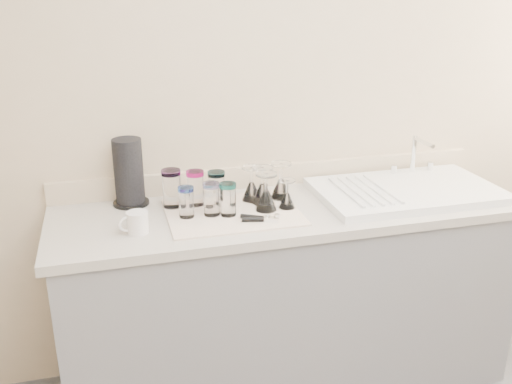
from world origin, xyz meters
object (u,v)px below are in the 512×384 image
object	(u,v)px
tumbler_teal	(172,188)
goblet_back_left	(252,189)
can_opener	(260,219)
tumbler_magenta	(186,202)
white_mug	(137,223)
goblet_extra	(262,191)
goblet_front_left	(266,198)
tumbler_blue	(211,199)
goblet_back_right	(281,186)
sink_unit	(406,190)
tumbler_cyan	(195,188)
tumbler_lavender	(228,199)
tumbler_purple	(217,188)
goblet_front_right	(287,198)
paper_towel_roll	(129,173)

from	to	relation	value
tumbler_teal	goblet_back_left	distance (m)	0.35
goblet_back_left	can_opener	world-z (taller)	goblet_back_left
tumbler_magenta	white_mug	bearing A→B (deg)	-156.34
goblet_extra	goblet_front_left	bearing A→B (deg)	-94.92
tumbler_blue	goblet_back_left	bearing A→B (deg)	30.90
goblet_back_left	tumbler_teal	bearing A→B (deg)	177.55
goblet_back_right	goblet_front_left	distance (m)	0.16
sink_unit	goblet_back_right	xyz separation A→B (m)	(-0.58, 0.09, 0.04)
tumbler_cyan	tumbler_blue	xyz separation A→B (m)	(0.04, -0.13, -0.01)
sink_unit	white_mug	xyz separation A→B (m)	(-1.22, -0.11, 0.02)
sink_unit	tumbler_blue	size ratio (longest dim) A/B	5.92
white_mug	tumbler_lavender	bearing A→B (deg)	9.81
tumbler_magenta	goblet_extra	xyz separation A→B (m)	(0.34, 0.07, -0.01)
tumbler_purple	tumbler_blue	distance (m)	0.12
can_opener	goblet_front_right	bearing A→B (deg)	36.26
goblet_front_left	white_mug	xyz separation A→B (m)	(-0.54, -0.08, -0.02)
tumbler_purple	tumbler_blue	xyz separation A→B (m)	(-0.04, -0.11, -0.01)
tumbler_teal	tumbler_cyan	distance (m)	0.10
tumbler_blue	paper_towel_roll	distance (m)	0.39
tumbler_teal	paper_towel_roll	world-z (taller)	paper_towel_roll
tumbler_blue	paper_towel_roll	bearing A→B (deg)	143.87
tumbler_teal	tumbler_magenta	bearing A→B (deg)	-72.19
goblet_back_right	goblet_front_left	bearing A→B (deg)	-130.23
goblet_extra	paper_towel_roll	xyz separation A→B (m)	(-0.55, 0.16, 0.08)
tumbler_purple	goblet_extra	world-z (taller)	goblet_extra
tumbler_magenta	goblet_front_right	world-z (taller)	tumbler_magenta
sink_unit	goblet_extra	distance (m)	0.67
can_opener	paper_towel_roll	size ratio (longest dim) A/B	0.53
sink_unit	goblet_back_right	size ratio (longest dim) A/B	5.04
white_mug	goblet_extra	bearing A→B (deg)	16.23
tumbler_magenta	can_opener	distance (m)	0.31
can_opener	white_mug	world-z (taller)	white_mug
goblet_front_right	white_mug	bearing A→B (deg)	-172.95
tumbler_cyan	white_mug	size ratio (longest dim) A/B	1.23
tumbler_teal	white_mug	xyz separation A→B (m)	(-0.16, -0.22, -0.05)
tumbler_cyan	goblet_extra	world-z (taller)	goblet_extra
tumbler_teal	tumbler_lavender	size ratio (longest dim) A/B	1.19
tumbler_magenta	tumbler_cyan	bearing A→B (deg)	64.86
goblet_back_left	paper_towel_roll	distance (m)	0.53
tumbler_cyan	white_mug	xyz separation A→B (m)	(-0.27, -0.22, -0.04)
tumbler_blue	goblet_back_right	distance (m)	0.35
tumbler_cyan	goblet_front_right	xyz separation A→B (m)	(0.37, -0.14, -0.03)
tumbler_lavender	tumbler_magenta	bearing A→B (deg)	171.34
tumbler_purple	goblet_front_left	size ratio (longest dim) A/B	0.91
goblet_extra	tumbler_magenta	bearing A→B (deg)	-168.56
sink_unit	paper_towel_roll	distance (m)	1.25
goblet_extra	white_mug	distance (m)	0.57
tumbler_purple	tumbler_lavender	size ratio (longest dim) A/B	1.08
goblet_front_right	goblet_extra	distance (m)	0.12
goblet_back_right	goblet_back_left	bearing A→B (deg)	176.69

